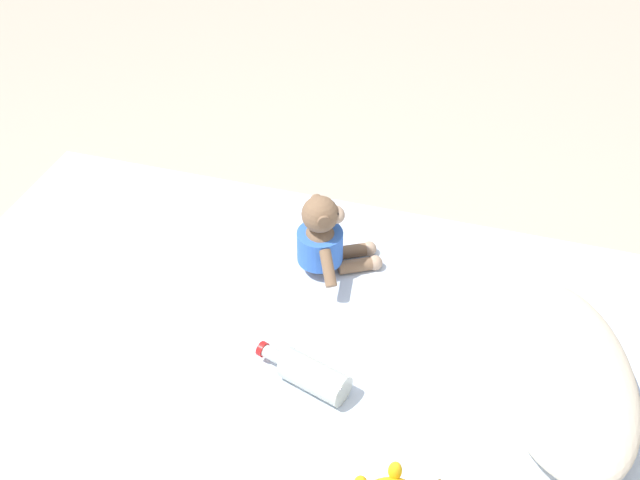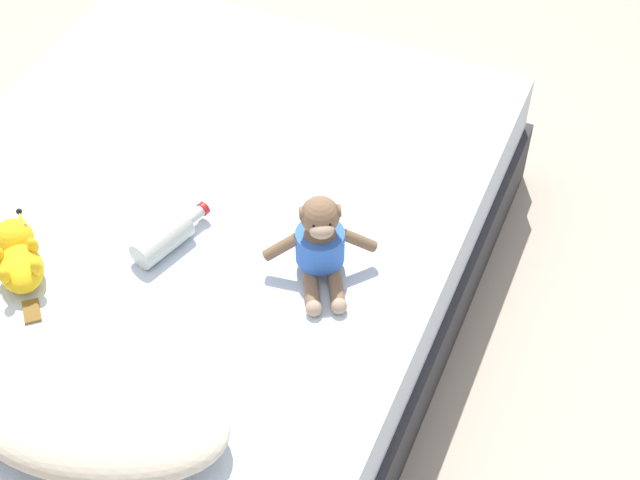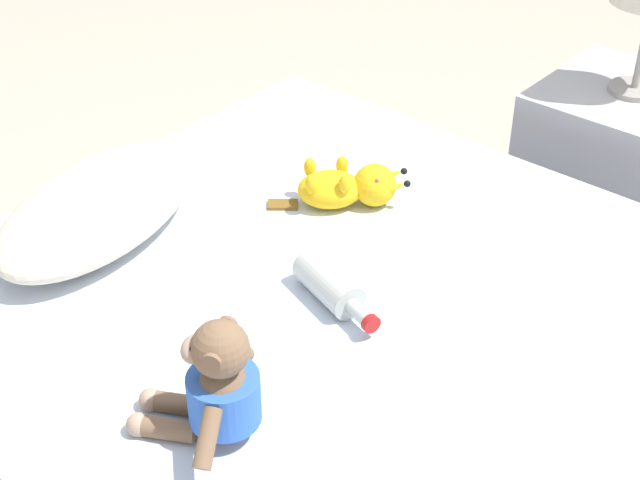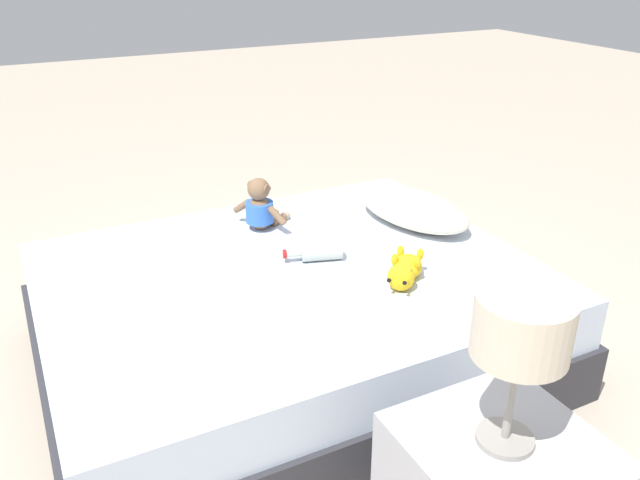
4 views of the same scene
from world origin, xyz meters
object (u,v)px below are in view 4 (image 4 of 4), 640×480
Objects in this scene: bed at (290,319)px; pillow at (413,209)px; bedside_lamp at (522,332)px; plush_yellow_creature at (405,270)px; glass_bottle at (319,251)px; plush_monkey at (261,208)px.

bed is 0.76m from pillow.
pillow is 1.49m from bedside_lamp.
plush_yellow_creature is 0.36m from glass_bottle.
plush_monkey reaches higher than plush_yellow_creature.
plush_yellow_creature is at bearing -37.42° from pillow.
plush_monkey is 0.41m from glass_bottle.
glass_bottle is (-0.03, 0.14, 0.26)m from bed.
plush_monkey reaches higher than glass_bottle.
glass_bottle is 0.60× the size of bedside_lamp.
bed is at bearing -79.47° from glass_bottle.
pillow is 2.39× the size of plush_monkey.
bed is 0.52m from plush_yellow_creature.
glass_bottle is (0.39, 0.09, -0.06)m from plush_monkey.
bedside_lamp reaches higher than plush_monkey.
plush_monkey is at bearing 172.15° from bed.
plush_yellow_creature reaches higher than glass_bottle.
glass_bottle is at bearing -75.24° from pillow.
plush_yellow_creature is 0.97m from bedside_lamp.
bedside_lamp is at bearing 2.76° from bed.
plush_monkey reaches higher than bed.
pillow is at bearing 104.76° from glass_bottle.
bed is 4.70× the size of bedside_lamp.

